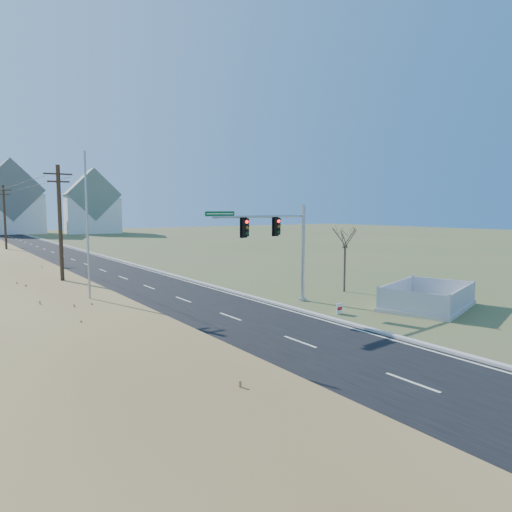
{
  "coord_description": "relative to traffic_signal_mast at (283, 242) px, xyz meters",
  "views": [
    {
      "loc": [
        -13.24,
        -17.43,
        6.04
      ],
      "look_at": [
        1.68,
        3.89,
        3.4
      ],
      "focal_mm": 32.0,
      "sensor_mm": 36.0,
      "label": 1
    }
  ],
  "objects": [
    {
      "name": "road",
      "position": [
        -4.68,
        44.82,
        -3.96
      ],
      "size": [
        8.0,
        180.0,
        0.06
      ],
      "primitive_type": "cube",
      "color": "black",
      "rests_on": "ground"
    },
    {
      "name": "utility_pole_near",
      "position": [
        -11.18,
        9.82,
        0.69
      ],
      "size": [
        1.8,
        0.26,
        9.0
      ],
      "color": "#422D1E",
      "rests_on": "ground"
    },
    {
      "name": "utility_pole_mid",
      "position": [
        -11.18,
        39.82,
        0.69
      ],
      "size": [
        1.8,
        0.26,
        9.0
      ],
      "color": "#422D1E",
      "rests_on": "ground"
    },
    {
      "name": "open_sign",
      "position": [
        1.0,
        -4.04,
        -3.66
      ],
      "size": [
        0.5,
        0.12,
        0.62
      ],
      "rotation": [
        0.0,
        0.0,
        0.12
      ],
      "color": "white",
      "rests_on": "ground"
    },
    {
      "name": "fence_enclosure",
      "position": [
        6.72,
        -5.94,
        -3.71
      ],
      "size": [
        7.31,
        6.02,
        1.44
      ],
      "rotation": [
        0.0,
        0.0,
        0.31
      ],
      "color": "#B7B5AD",
      "rests_on": "ground"
    },
    {
      "name": "ground",
      "position": [
        -4.68,
        -5.18,
        -3.99
      ],
      "size": [
        260.0,
        260.0,
        0.0
      ],
      "primitive_type": "plane",
      "color": "#4C5B2C",
      "rests_on": "ground"
    },
    {
      "name": "flagpole",
      "position": [
        -11.41,
        2.29,
        -0.36
      ],
      "size": [
        0.41,
        0.41,
        9.1
      ],
      "color": "#B7B5AD",
      "rests_on": "ground"
    },
    {
      "name": "condo_n",
      "position": [
        -2.68,
        106.82,
        3.62
      ],
      "size": [
        15.27,
        10.2,
        18.54
      ],
      "color": "silver",
      "rests_on": "ground"
    },
    {
      "name": "condo_ne",
      "position": [
        15.32,
        98.82,
        2.85
      ],
      "size": [
        14.12,
        10.51,
        16.52
      ],
      "rotation": [
        0.0,
        0.0,
        -0.1
      ],
      "color": "silver",
      "rests_on": "ground"
    },
    {
      "name": "curb",
      "position": [
        -0.53,
        44.82,
        -3.9
      ],
      "size": [
        0.3,
        180.0,
        0.18
      ],
      "primitive_type": "cube",
      "color": "#B2AFA8",
      "rests_on": "ground"
    },
    {
      "name": "bare_tree",
      "position": [
        6.59,
        1.0,
        0.14
      ],
      "size": [
        1.94,
        1.94,
        5.13
      ],
      "color": "#4C3F33",
      "rests_on": "ground"
    },
    {
      "name": "traffic_signal_mast",
      "position": [
        0.0,
        0.0,
        0.0
      ],
      "size": [
        7.97,
        1.02,
        6.37
      ],
      "rotation": [
        0.0,
        0.0,
        0.09
      ],
      "color": "#9EA0A5",
      "rests_on": "ground"
    }
  ]
}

